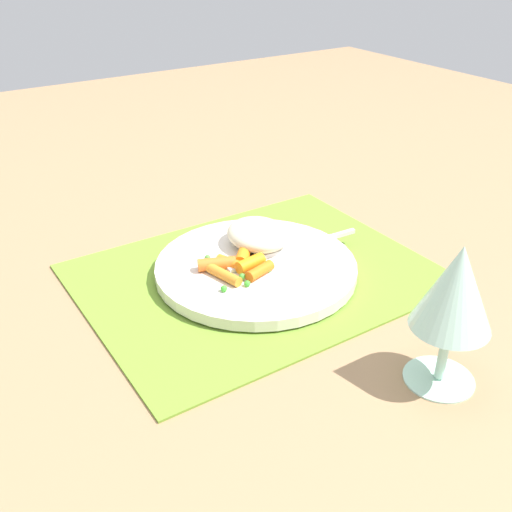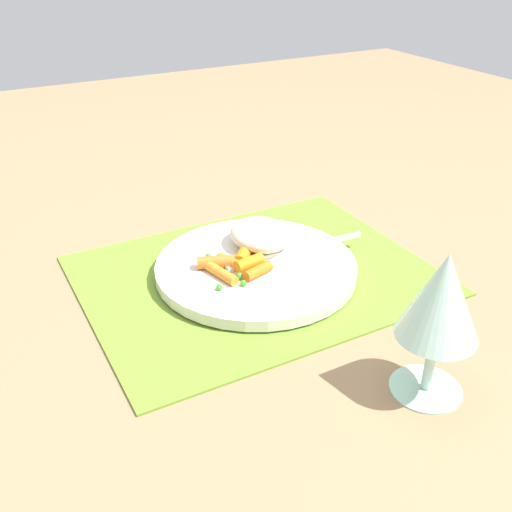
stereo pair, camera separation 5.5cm
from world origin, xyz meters
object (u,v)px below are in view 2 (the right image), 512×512
carrot_portion (235,264)px  fork (283,254)px  rice_mound (261,234)px  plate (256,268)px  wine_glass (441,300)px

carrot_portion → fork: (-0.07, 0.00, -0.00)m
rice_mound → carrot_portion: rice_mound is taller
rice_mound → fork: rice_mound is taller
plate → rice_mound: size_ratio=2.82×
rice_mound → fork: bearing=105.0°
rice_mound → wine_glass: wine_glass is taller
rice_mound → fork: 0.04m
carrot_portion → wine_glass: bearing=105.7°
plate → carrot_portion: size_ratio=3.09×
plate → carrot_portion: 0.03m
plate → fork: size_ratio=1.26×
fork → wine_glass: wine_glass is taller
plate → wine_glass: 0.29m
rice_mound → carrot_portion: size_ratio=1.10×
rice_mound → carrot_portion: bearing=34.0°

